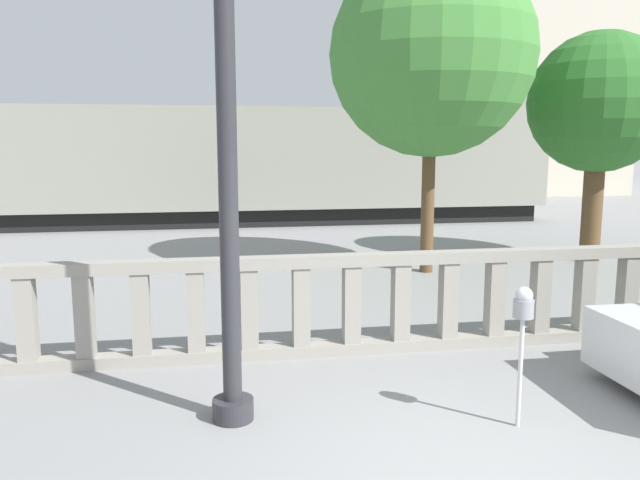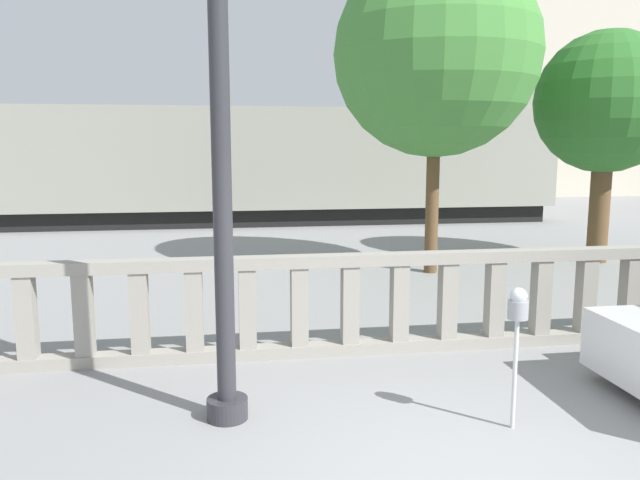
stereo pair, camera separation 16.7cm
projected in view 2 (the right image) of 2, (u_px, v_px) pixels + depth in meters
balustrade at (375, 303)px, 7.60m from camera, size 17.42×0.24×1.23m
lamppost at (221, 140)px, 5.44m from camera, size 0.38×0.38×5.07m
parking_meter at (518, 315)px, 5.49m from camera, size 0.18×0.18×1.30m
train_near at (166, 164)px, 19.39m from camera, size 24.99×2.81×4.22m
building_block at (491, 41)px, 33.09m from camera, size 12.05×9.97×15.76m
tree_left at (436, 54)px, 11.79m from camera, size 3.91×3.91×6.18m
tree_right at (607, 104)px, 13.03m from camera, size 2.95×2.95×4.88m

